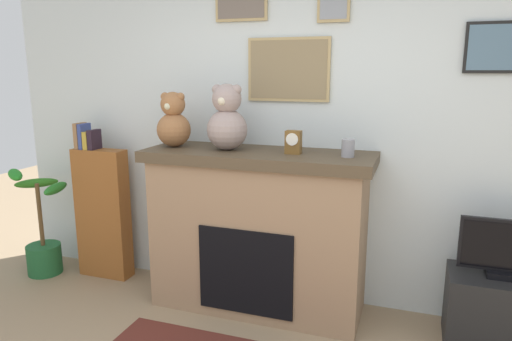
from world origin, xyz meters
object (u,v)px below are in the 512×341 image
object	(u,v)px
tv_stand	(498,312)
television	(506,250)
bookshelf	(102,210)
fireplace	(258,230)
teddy_bear_grey	(227,120)
candle_jar	(348,148)
teddy_bear_brown	(174,122)
mantel_clock	(293,142)
potted_plant	(42,237)

from	to	relation	value
tv_stand	television	xyz separation A→B (m)	(-0.00, -0.00, 0.43)
television	bookshelf	bearing A→B (deg)	178.12
fireplace	teddy_bear_grey	distance (m)	0.84
bookshelf	television	world-z (taller)	bookshelf
bookshelf	candle_jar	world-z (taller)	bookshelf
teddy_bear_brown	teddy_bear_grey	size ratio (longest dim) A/B	0.87
fireplace	television	xyz separation A→B (m)	(1.65, -0.02, 0.07)
fireplace	teddy_bear_brown	bearing A→B (deg)	-178.44
candle_jar	teddy_bear_brown	xyz separation A→B (m)	(-1.31, -0.00, 0.13)
fireplace	candle_jar	bearing A→B (deg)	-1.58
mantel_clock	television	bearing A→B (deg)	-0.09
fireplace	television	world-z (taller)	fireplace
candle_jar	mantel_clock	distance (m)	0.38
teddy_bear_brown	tv_stand	bearing A→B (deg)	-0.04
candle_jar	television	bearing A→B (deg)	-0.20
bookshelf	tv_stand	world-z (taller)	bookshelf
teddy_bear_brown	teddy_bear_grey	world-z (taller)	teddy_bear_grey
potted_plant	bookshelf	bearing A→B (deg)	15.29
television	teddy_bear_grey	size ratio (longest dim) A/B	1.16
teddy_bear_grey	potted_plant	bearing A→B (deg)	-178.38
candle_jar	teddy_bear_grey	xyz separation A→B (m)	(-0.87, -0.00, 0.15)
television	teddy_bear_brown	distance (m)	2.42
television	candle_jar	bearing A→B (deg)	179.80
fireplace	candle_jar	distance (m)	0.92
fireplace	tv_stand	distance (m)	1.69
teddy_bear_brown	candle_jar	bearing A→B (deg)	0.02
bookshelf	candle_jar	distance (m)	2.20
bookshelf	teddy_bear_brown	size ratio (longest dim) A/B	3.25
tv_stand	teddy_bear_grey	distance (m)	2.21
tv_stand	television	bearing A→B (deg)	-90.00
potted_plant	tv_stand	size ratio (longest dim) A/B	1.50
bookshelf	teddy_bear_brown	bearing A→B (deg)	-7.20
fireplace	tv_stand	size ratio (longest dim) A/B	2.60
bookshelf	mantel_clock	xyz separation A→B (m)	(1.71, -0.10, 0.69)
teddy_bear_brown	potted_plant	bearing A→B (deg)	-177.85
tv_stand	teddy_bear_brown	world-z (taller)	teddy_bear_brown
bookshelf	candle_jar	bearing A→B (deg)	-2.69
mantel_clock	teddy_bear_brown	world-z (taller)	teddy_bear_brown
fireplace	teddy_bear_brown	world-z (taller)	teddy_bear_brown
potted_plant	tv_stand	world-z (taller)	potted_plant
fireplace	television	bearing A→B (deg)	-0.74
fireplace	bookshelf	xyz separation A→B (m)	(-1.45, 0.08, -0.02)
tv_stand	candle_jar	size ratio (longest dim) A/B	5.34
mantel_clock	teddy_bear_brown	distance (m)	0.94
potted_plant	teddy_bear_grey	size ratio (longest dim) A/B	2.02
potted_plant	candle_jar	world-z (taller)	candle_jar
mantel_clock	candle_jar	bearing A→B (deg)	0.20
tv_stand	mantel_clock	world-z (taller)	mantel_clock
tv_stand	television	distance (m)	0.43
candle_jar	teddy_bear_brown	world-z (taller)	teddy_bear_brown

